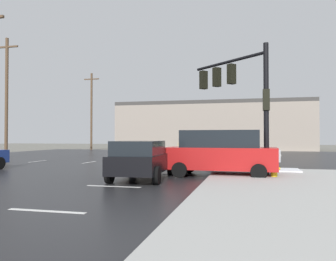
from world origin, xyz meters
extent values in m
plane|color=slate|center=(0.00, 0.00, 0.00)|extent=(120.00, 120.00, 0.00)
cube|color=#232326|center=(0.00, 0.00, 0.01)|extent=(44.00, 44.00, 0.02)
cube|color=white|center=(5.00, -4.00, 0.17)|extent=(4.00, 1.60, 0.06)
cube|color=silver|center=(0.00, -14.00, 0.02)|extent=(2.00, 0.15, 0.01)
cube|color=silver|center=(0.00, -10.00, 0.02)|extent=(2.00, 0.15, 0.01)
cube|color=silver|center=(0.00, -6.00, 0.02)|extent=(2.00, 0.15, 0.01)
cube|color=silver|center=(0.00, -2.00, 0.02)|extent=(2.00, 0.15, 0.01)
cube|color=silver|center=(0.00, 2.00, 0.02)|extent=(2.00, 0.15, 0.01)
cube|color=silver|center=(0.00, 6.00, 0.02)|extent=(2.00, 0.15, 0.01)
cube|color=silver|center=(0.00, 10.00, 0.02)|extent=(2.00, 0.15, 0.01)
cube|color=silver|center=(0.00, 14.00, 0.02)|extent=(2.00, 0.15, 0.01)
cube|color=silver|center=(0.00, 18.00, 0.02)|extent=(2.00, 0.15, 0.01)
cube|color=silver|center=(-10.00, 0.00, 0.02)|extent=(0.15, 2.00, 0.01)
cube|color=silver|center=(-6.00, 0.00, 0.02)|extent=(0.15, 2.00, 0.01)
cube|color=silver|center=(-2.00, 0.00, 0.02)|extent=(0.15, 2.00, 0.01)
cube|color=silver|center=(2.00, 0.00, 0.02)|extent=(0.15, 2.00, 0.01)
cube|color=silver|center=(6.00, 0.00, 0.02)|extent=(0.15, 2.00, 0.01)
cube|color=silver|center=(3.50, -4.00, 0.02)|extent=(0.45, 7.00, 0.01)
cylinder|color=black|center=(5.35, -6.16, 2.96)|extent=(0.22, 0.22, 5.65)
cylinder|color=black|center=(3.67, -4.67, 5.39)|extent=(3.46, 3.09, 0.14)
cube|color=black|center=(3.84, -4.82, 4.76)|extent=(0.45, 0.46, 0.95)
sphere|color=yellow|center=(3.72, -4.71, 5.05)|extent=(0.20, 0.20, 0.20)
cube|color=black|center=(3.08, -4.14, 4.76)|extent=(0.45, 0.46, 0.95)
sphere|color=yellow|center=(2.96, -4.04, 5.05)|extent=(0.20, 0.20, 0.20)
cube|color=black|center=(2.32, -3.47, 4.76)|extent=(0.45, 0.46, 0.95)
sphere|color=yellow|center=(2.20, -3.36, 5.05)|extent=(0.20, 0.20, 0.20)
cube|color=black|center=(5.35, -6.16, 3.34)|extent=(0.28, 0.36, 0.90)
cylinder|color=gold|center=(5.62, -6.70, 0.44)|extent=(0.26, 0.26, 0.60)
sphere|color=gold|center=(5.62, -6.70, 0.81)|extent=(0.25, 0.25, 0.25)
cylinder|color=gold|center=(5.44, -6.70, 0.47)|extent=(0.12, 0.11, 0.11)
cylinder|color=gold|center=(5.80, -6.70, 0.47)|extent=(0.12, 0.11, 0.11)
cube|color=gray|center=(-0.23, 26.62, 3.08)|extent=(26.63, 8.00, 6.17)
cube|color=#3F3D3A|center=(-0.23, 26.62, 6.42)|extent=(26.63, 8.00, 0.50)
sphere|color=white|center=(-8.65, -4.98, 0.70)|extent=(0.18, 0.18, 0.18)
cube|color=black|center=(0.35, -7.73, 0.70)|extent=(2.06, 4.60, 0.70)
cube|color=black|center=(0.39, -8.40, 1.33)|extent=(1.80, 2.57, 0.55)
cylinder|color=black|center=(-0.64, -6.25, 0.35)|extent=(0.26, 0.67, 0.66)
cylinder|color=black|center=(1.16, -6.15, 0.35)|extent=(0.26, 0.67, 0.66)
cylinder|color=black|center=(-0.46, -9.30, 0.35)|extent=(0.26, 0.67, 0.66)
cylinder|color=black|center=(1.34, -9.20, 0.35)|extent=(0.26, 0.67, 0.66)
sphere|color=white|center=(-0.35, -5.56, 0.70)|extent=(0.18, 0.18, 0.18)
sphere|color=white|center=(0.80, -5.50, 0.70)|extent=(0.18, 0.18, 0.18)
cube|color=#195933|center=(1.61, 11.84, 0.82)|extent=(2.31, 4.93, 0.95)
cube|color=black|center=(1.61, 11.84, 1.67)|extent=(2.04, 3.49, 0.75)
cylinder|color=black|center=(2.70, 10.29, 0.35)|extent=(0.27, 0.67, 0.66)
cylinder|color=black|center=(0.76, 10.14, 0.35)|extent=(0.27, 0.67, 0.66)
cylinder|color=black|center=(2.45, 13.54, 0.35)|extent=(0.27, 0.67, 0.66)
cylinder|color=black|center=(0.51, 13.40, 0.35)|extent=(0.27, 0.67, 0.66)
sphere|color=white|center=(2.41, 9.55, 0.82)|extent=(0.18, 0.18, 0.18)
sphere|color=white|center=(1.16, 9.45, 0.82)|extent=(0.18, 0.18, 0.18)
cube|color=#B21919|center=(3.40, -6.07, 0.82)|extent=(4.86, 2.11, 0.95)
cube|color=black|center=(3.40, -6.07, 1.67)|extent=(3.42, 1.90, 0.75)
cylinder|color=black|center=(5.07, -5.15, 0.35)|extent=(0.67, 0.24, 0.66)
cylinder|color=black|center=(5.00, -7.10, 0.35)|extent=(0.67, 0.24, 0.66)
cylinder|color=black|center=(1.80, -5.04, 0.35)|extent=(0.67, 0.24, 0.66)
cylinder|color=black|center=(1.74, -6.99, 0.35)|extent=(0.67, 0.24, 0.66)
sphere|color=white|center=(5.77, -5.52, 0.82)|extent=(0.18, 0.18, 0.18)
sphere|color=white|center=(5.73, -6.77, 0.82)|extent=(0.18, 0.18, 0.18)
cube|color=tan|center=(0.14, 7.67, 0.82)|extent=(2.14, 4.87, 0.95)
cube|color=black|center=(0.14, 7.67, 1.67)|extent=(1.92, 3.43, 0.75)
cylinder|color=black|center=(1.05, 6.00, 0.35)|extent=(0.25, 0.67, 0.66)
cylinder|color=black|center=(-0.90, 6.08, 0.35)|extent=(0.25, 0.67, 0.66)
cylinder|color=black|center=(1.17, 9.26, 0.35)|extent=(0.25, 0.67, 0.66)
cylinder|color=black|center=(-0.77, 9.34, 0.35)|extent=(0.25, 0.67, 0.66)
sphere|color=white|center=(0.67, 5.30, 0.82)|extent=(0.18, 0.18, 0.18)
sphere|color=white|center=(-0.58, 5.35, 0.82)|extent=(0.18, 0.18, 0.18)
cube|color=#B7BABF|center=(4.16, -0.55, 0.70)|extent=(4.61, 2.10, 0.70)
cube|color=black|center=(3.49, -0.50, 1.33)|extent=(2.58, 1.82, 0.55)
cylinder|color=black|center=(5.75, 0.25, 0.35)|extent=(0.67, 0.26, 0.66)
cylinder|color=black|center=(5.63, -1.55, 0.35)|extent=(0.67, 0.26, 0.66)
cylinder|color=black|center=(2.70, 0.46, 0.35)|extent=(0.67, 0.26, 0.66)
cylinder|color=black|center=(2.57, -1.34, 0.35)|extent=(0.67, 0.26, 0.66)
sphere|color=white|center=(6.40, -0.12, 0.70)|extent=(0.18, 0.18, 0.18)
sphere|color=white|center=(6.32, -1.27, 0.70)|extent=(0.18, 0.18, 0.18)
cylinder|color=brown|center=(-16.32, 4.47, 5.31)|extent=(0.28, 0.28, 10.61)
cube|color=brown|center=(-16.32, 4.47, 9.81)|extent=(2.20, 0.14, 0.14)
cylinder|color=brown|center=(-16.35, 21.09, 5.28)|extent=(0.28, 0.28, 10.55)
cube|color=brown|center=(-16.35, 21.09, 9.75)|extent=(2.20, 0.14, 0.14)
camera|label=1|loc=(4.58, -20.93, 1.75)|focal=35.61mm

